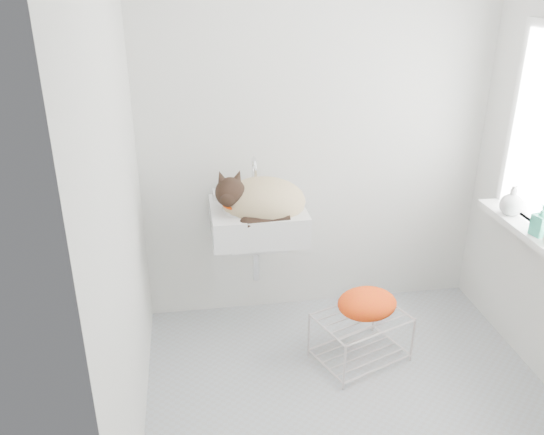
{
  "coord_description": "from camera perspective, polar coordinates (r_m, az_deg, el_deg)",
  "views": [
    {
      "loc": [
        -0.8,
        -2.28,
        2.13
      ],
      "look_at": [
        -0.36,
        0.5,
        0.88
      ],
      "focal_mm": 36.98,
      "sensor_mm": 36.0,
      "label": 1
    }
  ],
  "objects": [
    {
      "name": "windowsill",
      "position": [
        3.33,
        24.87,
        -1.37
      ],
      "size": [
        0.16,
        0.88,
        0.04
      ],
      "primitive_type": "cube",
      "color": "white",
      "rests_on": "right_wall"
    },
    {
      "name": "bottle_c",
      "position": [
        3.47,
        23.03,
        0.32
      ],
      "size": [
        0.17,
        0.17,
        0.17
      ],
      "primitive_type": "imported",
      "rotation": [
        0.0,
        0.0,
        1.96
      ],
      "color": "silver",
      "rests_on": "windowsill"
    },
    {
      "name": "wire_rack",
      "position": [
        3.41,
        8.99,
        -11.94
      ],
      "size": [
        0.59,
        0.5,
        0.3
      ],
      "primitive_type": "cube",
      "rotation": [
        0.0,
        0.0,
        0.37
      ],
      "color": "beige",
      "rests_on": "floor"
    },
    {
      "name": "faucet",
      "position": [
        3.42,
        -1.92,
        4.45
      ],
      "size": [
        0.2,
        0.14,
        0.2
      ],
      "primitive_type": null,
      "color": "silver",
      "rests_on": "sink"
    },
    {
      "name": "towel",
      "position": [
        3.32,
        9.6,
        -9.28
      ],
      "size": [
        0.39,
        0.3,
        0.15
      ],
      "primitive_type": "ellipsoid",
      "rotation": [
        0.0,
        0.0,
        0.15
      ],
      "color": "#E06D00",
      "rests_on": "wire_rack"
    },
    {
      "name": "back_wall",
      "position": [
        3.49,
        4.65,
        9.25
      ],
      "size": [
        2.2,
        0.02,
        2.5
      ],
      "primitive_type": "cube",
      "color": "silver",
      "rests_on": "ground"
    },
    {
      "name": "bottle_b",
      "position": [
        3.26,
        25.46,
        -1.62
      ],
      "size": [
        0.09,
        0.09,
        0.17
      ],
      "primitive_type": "imported",
      "rotation": [
        0.0,
        0.0,
        0.23
      ],
      "color": "teal",
      "rests_on": "windowsill"
    },
    {
      "name": "cat",
      "position": [
        3.27,
        -1.29,
        1.7
      ],
      "size": [
        0.55,
        0.48,
        0.32
      ],
      "rotation": [
        0.0,
        0.0,
        -0.19
      ],
      "color": "tan",
      "rests_on": "sink"
    },
    {
      "name": "floor",
      "position": [
        3.22,
        8.14,
        -17.76
      ],
      "size": [
        2.2,
        2.0,
        0.02
      ],
      "primitive_type": "cube",
      "color": "#9DA4AA",
      "rests_on": "ground"
    },
    {
      "name": "sink",
      "position": [
        3.3,
        -1.5,
        1.14
      ],
      "size": [
        0.55,
        0.48,
        0.22
      ],
      "primitive_type": "cube",
      "color": "white",
      "rests_on": "back_wall"
    },
    {
      "name": "left_wall",
      "position": [
        2.46,
        -15.38,
        2.14
      ],
      "size": [
        0.02,
        2.0,
        2.5
      ],
      "primitive_type": "cube",
      "color": "silver",
      "rests_on": "ground"
    }
  ]
}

